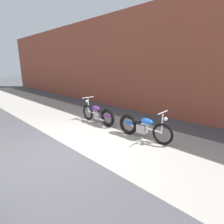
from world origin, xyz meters
name	(u,v)px	position (x,y,z in m)	size (l,w,h in m)	color
ground_plane	(74,150)	(0.00, 0.00, 0.00)	(80.00, 80.00, 0.00)	#47474C
sidewalk_slab	(116,134)	(0.00, 1.75, 0.00)	(36.00, 3.50, 0.01)	#9E998E
brick_building_wall	(169,61)	(0.00, 5.20, 2.56)	(36.00, 0.50, 5.12)	brown
motorcycle_purple	(100,114)	(-1.29, 2.13, 0.40)	(2.01, 0.58, 1.03)	black
motorcycle_blue	(140,126)	(0.81, 2.08, 0.40)	(2.01, 0.58, 1.03)	black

